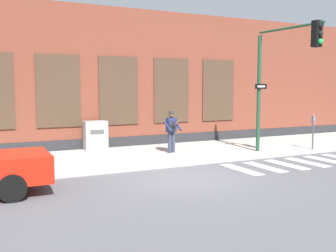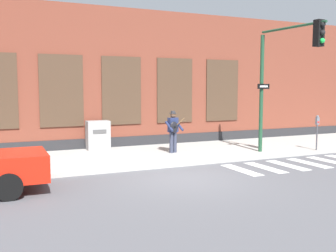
{
  "view_description": "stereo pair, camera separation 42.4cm",
  "coord_description": "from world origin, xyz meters",
  "px_view_note": "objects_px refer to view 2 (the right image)",
  "views": [
    {
      "loc": [
        -5.47,
        -10.07,
        2.66
      ],
      "look_at": [
        0.32,
        1.85,
        1.38
      ],
      "focal_mm": 42.0,
      "sensor_mm": 36.0,
      "label": 1
    },
    {
      "loc": [
        -5.09,
        -10.25,
        2.66
      ],
      "look_at": [
        0.32,
        1.85,
        1.38
      ],
      "focal_mm": 42.0,
      "sensor_mm": 36.0,
      "label": 2
    }
  ],
  "objects_px": {
    "busker": "(173,129)",
    "parking_meter": "(317,127)",
    "utility_box": "(98,135)",
    "traffic_light": "(284,66)"
  },
  "relations": [
    {
      "from": "busker",
      "to": "utility_box",
      "type": "distance_m",
      "value": 3.22
    },
    {
      "from": "traffic_light",
      "to": "parking_meter",
      "type": "xyz_separation_m",
      "value": [
        2.21,
        0.5,
        -2.4
      ]
    },
    {
      "from": "traffic_light",
      "to": "busker",
      "type": "bearing_deg",
      "value": 146.2
    },
    {
      "from": "traffic_light",
      "to": "utility_box",
      "type": "height_order",
      "value": "traffic_light"
    },
    {
      "from": "busker",
      "to": "parking_meter",
      "type": "height_order",
      "value": "busker"
    },
    {
      "from": "busker",
      "to": "parking_meter",
      "type": "relative_size",
      "value": 1.15
    },
    {
      "from": "busker",
      "to": "utility_box",
      "type": "relative_size",
      "value": 1.38
    },
    {
      "from": "traffic_light",
      "to": "utility_box",
      "type": "bearing_deg",
      "value": 144.0
    },
    {
      "from": "parking_meter",
      "to": "utility_box",
      "type": "height_order",
      "value": "parking_meter"
    },
    {
      "from": "parking_meter",
      "to": "utility_box",
      "type": "xyz_separation_m",
      "value": [
        -8.14,
        3.81,
        -0.35
      ]
    }
  ]
}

